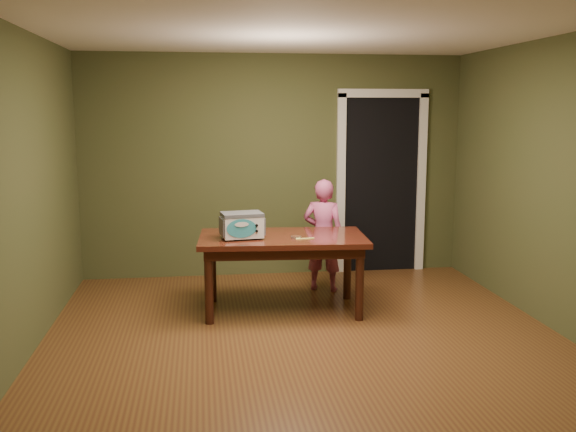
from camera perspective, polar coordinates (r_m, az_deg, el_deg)
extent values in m
plane|color=brown|center=(5.45, 1.91, -11.63)|extent=(5.00, 5.00, 0.00)
cube|color=#434625|center=(7.59, -1.24, 4.45)|extent=(4.50, 0.02, 2.60)
cube|color=#434625|center=(2.73, 10.98, -4.62)|extent=(4.50, 0.02, 2.60)
cube|color=#434625|center=(5.24, -23.07, 1.47)|extent=(0.02, 5.00, 2.60)
cube|color=#434625|center=(5.94, 23.94, 2.26)|extent=(0.02, 5.00, 2.60)
cube|color=white|center=(5.12, 2.08, 16.63)|extent=(4.50, 5.00, 0.02)
cube|color=black|center=(8.15, 7.64, 2.95)|extent=(0.90, 0.60, 2.10)
cube|color=black|center=(7.85, 8.26, 2.69)|extent=(0.90, 0.02, 2.10)
cube|color=white|center=(7.72, 4.71, 2.64)|extent=(0.10, 0.06, 2.20)
cube|color=white|center=(7.99, 11.74, 2.71)|extent=(0.10, 0.06, 2.20)
cube|color=white|center=(7.79, 8.48, 10.74)|extent=(1.10, 0.06, 0.10)
cube|color=#3D1B0D|center=(6.22, -0.50, -2.00)|extent=(1.66, 1.00, 0.05)
cube|color=black|center=(6.23, -0.50, -2.68)|extent=(1.53, 0.87, 0.10)
cylinder|color=black|center=(5.96, -7.05, -6.28)|extent=(0.08, 0.08, 0.70)
cylinder|color=black|center=(6.64, -6.75, -4.65)|extent=(0.08, 0.08, 0.70)
cylinder|color=black|center=(6.05, 6.38, -6.03)|extent=(0.08, 0.08, 0.70)
cylinder|color=black|center=(6.72, 5.30, -4.45)|extent=(0.08, 0.08, 0.70)
cylinder|color=#4C4F54|center=(5.98, -5.34, -2.18)|extent=(0.03, 0.03, 0.02)
cylinder|color=#4C4F54|center=(6.18, -5.68, -1.82)|extent=(0.03, 0.03, 0.02)
cylinder|color=#4C4F54|center=(6.04, -2.48, -2.03)|extent=(0.03, 0.03, 0.02)
cylinder|color=#4C4F54|center=(6.23, -2.91, -1.67)|extent=(0.03, 0.03, 0.02)
cube|color=silver|center=(6.09, -4.11, -0.88)|extent=(0.40, 0.31, 0.21)
cube|color=#4C4F54|center=(6.07, -4.12, 0.16)|extent=(0.41, 0.32, 0.03)
cube|color=#4C4F54|center=(6.05, -5.91, -0.97)|extent=(0.05, 0.24, 0.16)
cube|color=#4C4F54|center=(6.13, -2.34, -0.79)|extent=(0.05, 0.24, 0.16)
ellipsoid|color=teal|center=(5.95, -4.14, -1.12)|extent=(0.28, 0.05, 0.18)
cylinder|color=black|center=(5.97, -2.80, -0.84)|extent=(0.03, 0.02, 0.03)
cylinder|color=black|center=(5.98, -2.80, -1.34)|extent=(0.02, 0.02, 0.02)
cylinder|color=silver|center=(6.10, 0.73, -1.90)|extent=(0.10, 0.10, 0.02)
cylinder|color=#492A18|center=(6.09, 0.73, -1.83)|extent=(0.09, 0.09, 0.01)
cube|color=#EEEC67|center=(6.06, 1.53, -2.02)|extent=(0.18, 0.05, 0.01)
imported|color=#C65184|center=(6.97, 3.16, -1.71)|extent=(0.53, 0.44, 1.22)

